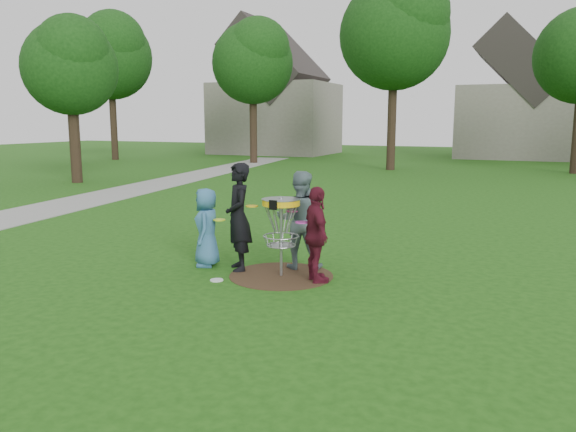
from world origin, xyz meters
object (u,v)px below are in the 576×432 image
at_px(player_blue, 207,227).
at_px(player_grey, 300,220).
at_px(player_black, 238,217).
at_px(disc_golf_basket, 281,218).
at_px(player_maroon, 317,235).

height_order(player_blue, player_grey, player_grey).
distance_m(player_black, player_grey, 1.10).
bearing_deg(player_grey, player_blue, 2.17).
height_order(player_black, disc_golf_basket, player_black).
height_order(player_blue, player_maroon, player_maroon).
distance_m(player_grey, player_maroon, 0.94).
xyz_separation_m(player_maroon, disc_golf_basket, (-0.68, 0.11, 0.22)).
xyz_separation_m(player_black, player_grey, (0.95, 0.55, -0.08)).
bearing_deg(player_black, player_blue, -129.52).
xyz_separation_m(player_black, disc_golf_basket, (0.86, -0.08, 0.06)).
xyz_separation_m(player_grey, disc_golf_basket, (-0.09, -0.63, 0.14)).
height_order(player_blue, disc_golf_basket, player_blue).
relative_size(player_black, player_maroon, 1.20).
bearing_deg(disc_golf_basket, player_blue, 176.43).
relative_size(player_blue, disc_golf_basket, 1.04).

